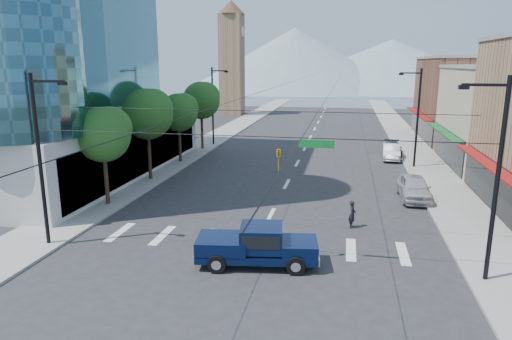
% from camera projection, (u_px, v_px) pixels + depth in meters
% --- Properties ---
extents(ground, '(160.00, 160.00, 0.00)m').
position_uv_depth(ground, '(251.00, 254.00, 23.21)').
color(ground, '#28282B').
rests_on(ground, ground).
extents(sidewalk_left, '(4.00, 120.00, 0.15)m').
position_uv_depth(sidewalk_left, '(225.00, 132.00, 63.65)').
color(sidewalk_left, gray).
rests_on(sidewalk_left, ground).
extents(sidewalk_right, '(4.00, 120.00, 0.15)m').
position_uv_depth(sidewalk_right, '(404.00, 137.00, 59.13)').
color(sidewalk_right, gray).
rests_on(sidewalk_right, ground).
extents(shop_far, '(12.00, 18.00, 10.00)m').
position_uv_depth(shop_far, '(475.00, 100.00, 56.49)').
color(shop_far, brown).
rests_on(shop_far, ground).
extents(clock_tower, '(4.80, 4.80, 20.40)m').
position_uv_depth(clock_tower, '(232.00, 56.00, 83.09)').
color(clock_tower, '#8C6B4C').
rests_on(clock_tower, ground).
extents(mountain_left, '(80.00, 80.00, 22.00)m').
position_uv_depth(mountain_left, '(294.00, 59.00, 166.77)').
color(mountain_left, gray).
rests_on(mountain_left, ground).
extents(mountain_right, '(90.00, 90.00, 18.00)m').
position_uv_depth(mountain_right, '(391.00, 64.00, 170.18)').
color(mountain_right, gray).
rests_on(mountain_right, ground).
extents(tree_near, '(3.65, 3.64, 6.71)m').
position_uv_depth(tree_near, '(105.00, 133.00, 29.97)').
color(tree_near, black).
rests_on(tree_near, ground).
extents(tree_midnear, '(4.09, 4.09, 7.52)m').
position_uv_depth(tree_midnear, '(149.00, 113.00, 36.52)').
color(tree_midnear, black).
rests_on(tree_midnear, ground).
extents(tree_midfar, '(3.65, 3.64, 6.71)m').
position_uv_depth(tree_midfar, '(180.00, 111.00, 43.34)').
color(tree_midfar, black).
rests_on(tree_midfar, ground).
extents(tree_far, '(4.09, 4.09, 7.52)m').
position_uv_depth(tree_far, '(203.00, 99.00, 49.89)').
color(tree_far, black).
rests_on(tree_far, ground).
extents(signal_rig, '(21.80, 0.20, 9.00)m').
position_uv_depth(signal_rig, '(251.00, 169.00, 21.15)').
color(signal_rig, black).
rests_on(signal_rig, ground).
extents(lamp_pole_nw, '(2.00, 0.25, 9.00)m').
position_uv_depth(lamp_pole_nw, '(214.00, 103.00, 52.74)').
color(lamp_pole_nw, black).
rests_on(lamp_pole_nw, ground).
extents(lamp_pole_ne, '(2.00, 0.25, 9.00)m').
position_uv_depth(lamp_pole_ne, '(416.00, 114.00, 41.07)').
color(lamp_pole_ne, black).
rests_on(lamp_pole_ne, ground).
extents(pickup_truck, '(6.05, 2.89, 1.97)m').
position_uv_depth(pickup_truck, '(257.00, 245.00, 21.72)').
color(pickup_truck, '#071438').
rests_on(pickup_truck, ground).
extents(pedestrian, '(0.49, 0.65, 1.64)m').
position_uv_depth(pedestrian, '(352.00, 214.00, 26.73)').
color(pedestrian, black).
rests_on(pedestrian, ground).
extents(parked_car_near, '(2.15, 5.07, 1.71)m').
position_uv_depth(parked_car_near, '(414.00, 188.00, 32.28)').
color(parked_car_near, silver).
rests_on(parked_car_near, ground).
extents(parked_car_mid, '(1.87, 4.72, 1.53)m').
position_uv_depth(parked_car_mid, '(391.00, 152.00, 45.79)').
color(parked_car_mid, silver).
rests_on(parked_car_mid, ground).
extents(parked_car_far, '(2.13, 4.77, 1.36)m').
position_uv_depth(parked_car_far, '(392.00, 149.00, 47.92)').
color(parked_car_far, '#282729').
rests_on(parked_car_far, ground).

